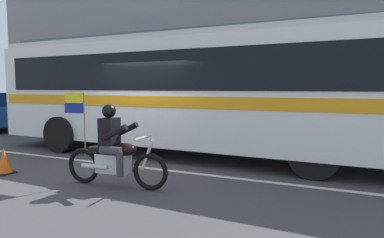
{
  "coord_description": "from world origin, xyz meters",
  "views": [
    {
      "loc": [
        4.71,
        -7.29,
        1.88
      ],
      "look_at": [
        1.39,
        -0.11,
        1.15
      ],
      "focal_mm": 32.12,
      "sensor_mm": 36.0,
      "label": 1
    }
  ],
  "objects": [
    {
      "name": "lane_center_stripe",
      "position": [
        0.0,
        -0.6,
        0.0
      ],
      "size": [
        26.6,
        0.14,
        0.01
      ],
      "primitive_type": "cube",
      "color": "silver",
      "rests_on": "ground_plane"
    },
    {
      "name": "sidewalk_curb",
      "position": [
        0.0,
        5.1,
        0.07
      ],
      "size": [
        28.0,
        3.8,
        0.15
      ],
      "primitive_type": "cube",
      "color": "#A39E93",
      "rests_on": "ground_plane"
    },
    {
      "name": "motorcycle_with_rider",
      "position": [
        0.7,
        -2.12,
        0.67
      ],
      "size": [
        2.19,
        0.65,
        1.78
      ],
      "color": "black",
      "rests_on": "ground_plane"
    },
    {
      "name": "office_building_facade",
      "position": [
        0.0,
        7.39,
        5.57
      ],
      "size": [
        28.0,
        0.89,
        11.13
      ],
      "color": "gray",
      "rests_on": "ground_plane"
    },
    {
      "name": "transit_bus",
      "position": [
        0.82,
        1.19,
        1.88
      ],
      "size": [
        11.93,
        2.92,
        3.22
      ],
      "color": "white",
      "rests_on": "ground_plane"
    },
    {
      "name": "fire_hydrant",
      "position": [
        3.86,
        4.09,
        0.52
      ],
      "size": [
        0.22,
        0.3,
        0.75
      ],
      "color": "#4C8C3F",
      "rests_on": "sidewalk_curb"
    },
    {
      "name": "traffic_cone",
      "position": [
        -2.08,
        -2.35,
        0.26
      ],
      "size": [
        0.36,
        0.36,
        0.55
      ],
      "color": "#EA590F",
      "rests_on": "ground_plane"
    },
    {
      "name": "ground_plane",
      "position": [
        0.0,
        0.0,
        0.0
      ],
      "size": [
        60.0,
        60.0,
        0.0
      ],
      "primitive_type": "plane",
      "color": "#3D3D3F"
    }
  ]
}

